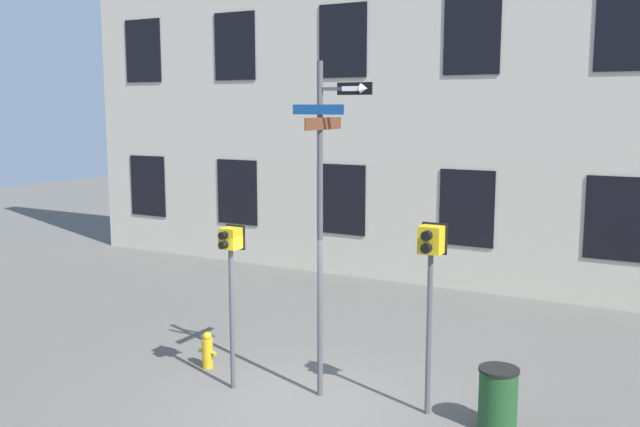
{
  "coord_description": "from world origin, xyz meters",
  "views": [
    {
      "loc": [
        5.24,
        -8.86,
        4.51
      ],
      "look_at": [
        0.02,
        0.51,
        2.91
      ],
      "focal_mm": 40.0,
      "sensor_mm": 36.0,
      "label": 1
    }
  ],
  "objects_px": {
    "street_sign_pole": "(323,206)",
    "fire_hydrant": "(207,350)",
    "pedestrian_signal_left": "(231,265)",
    "pedestrian_signal_right": "(430,266)"
  },
  "relations": [
    {
      "from": "street_sign_pole",
      "to": "fire_hydrant",
      "type": "bearing_deg",
      "value": 177.52
    },
    {
      "from": "pedestrian_signal_left",
      "to": "fire_hydrant",
      "type": "bearing_deg",
      "value": 150.1
    },
    {
      "from": "pedestrian_signal_left",
      "to": "pedestrian_signal_right",
      "type": "relative_size",
      "value": 0.93
    },
    {
      "from": "pedestrian_signal_right",
      "to": "fire_hydrant",
      "type": "distance_m",
      "value": 4.47
    },
    {
      "from": "street_sign_pole",
      "to": "pedestrian_signal_right",
      "type": "bearing_deg",
      "value": 6.21
    },
    {
      "from": "fire_hydrant",
      "to": "pedestrian_signal_left",
      "type": "bearing_deg",
      "value": -29.9
    },
    {
      "from": "pedestrian_signal_left",
      "to": "pedestrian_signal_right",
      "type": "bearing_deg",
      "value": 11.25
    },
    {
      "from": "pedestrian_signal_right",
      "to": "fire_hydrant",
      "type": "height_order",
      "value": "pedestrian_signal_right"
    },
    {
      "from": "street_sign_pole",
      "to": "pedestrian_signal_right",
      "type": "distance_m",
      "value": 1.85
    },
    {
      "from": "pedestrian_signal_left",
      "to": "pedestrian_signal_right",
      "type": "xyz_separation_m",
      "value": [
        3.1,
        0.62,
        0.2
      ]
    },
    {
      "from": "street_sign_pole",
      "to": "fire_hydrant",
      "type": "relative_size",
      "value": 8.04
    },
    {
      "from": "pedestrian_signal_right",
      "to": "pedestrian_signal_left",
      "type": "bearing_deg",
      "value": -168.75
    },
    {
      "from": "street_sign_pole",
      "to": "pedestrian_signal_left",
      "type": "bearing_deg",
      "value": -163.12
    },
    {
      "from": "street_sign_pole",
      "to": "fire_hydrant",
      "type": "distance_m",
      "value": 3.61
    },
    {
      "from": "street_sign_pole",
      "to": "pedestrian_signal_left",
      "type": "xyz_separation_m",
      "value": [
        -1.43,
        -0.43,
        -0.98
      ]
    }
  ]
}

